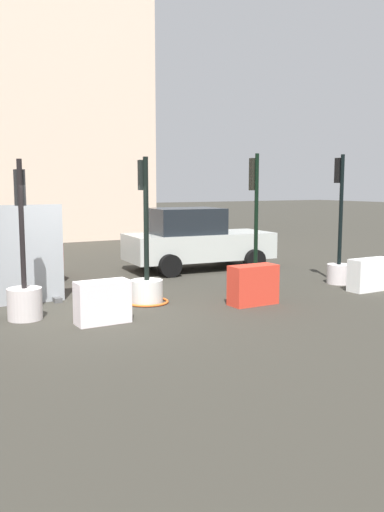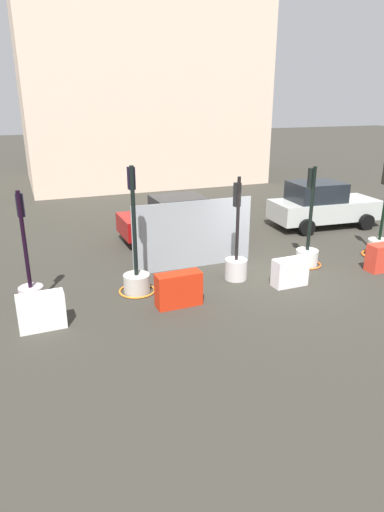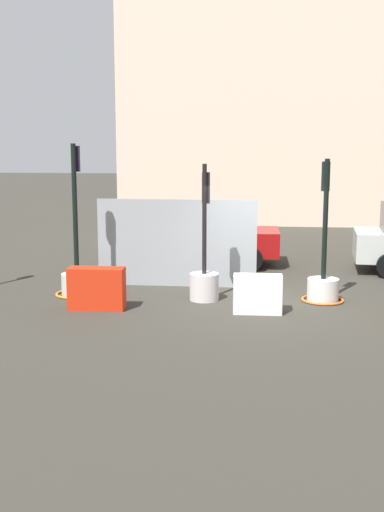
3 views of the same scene
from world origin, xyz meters
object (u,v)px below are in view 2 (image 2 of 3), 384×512
traffic_light_3 (307,249)px  traffic_light_4 (379,243)px  construction_barrier_0 (42,311)px  traffic_light_2 (236,260)px  construction_barrier_3 (384,257)px  car_silver_hatchback (322,205)px  traffic_light_1 (136,274)px  construction_barrier_2 (290,272)px  traffic_light_0 (30,286)px  car_red_compact (176,218)px  construction_barrier_1 (179,289)px

traffic_light_3 → traffic_light_4: (2.71, -0.15, -0.06)m
traffic_light_4 → construction_barrier_0: size_ratio=3.10×
traffic_light_2 → traffic_light_3: 2.59m
traffic_light_3 → construction_barrier_3: (1.90, -1.22, -0.09)m
traffic_light_4 → car_silver_hatchback: 3.75m
traffic_light_3 → car_silver_hatchback: traffic_light_3 is taller
traffic_light_2 → construction_barrier_0: traffic_light_2 is taller
traffic_light_3 → construction_barrier_3: 2.26m
construction_barrier_3 → traffic_light_1: bearing=170.9°
construction_barrier_2 → traffic_light_0: bearing=170.0°
traffic_light_1 → construction_barrier_3: 7.49m
traffic_light_2 → construction_barrier_3: (4.48, -1.03, -0.15)m
traffic_light_2 → car_silver_hatchback: 6.88m
traffic_light_0 → car_silver_hatchback: bearing=17.3°
car_red_compact → construction_barrier_2: bearing=-74.3°
traffic_light_1 → traffic_light_0: bearing=179.1°
traffic_light_1 → car_silver_hatchback: (8.67, 3.58, 0.36)m
traffic_light_1 → construction_barrier_1: 1.44m
car_silver_hatchback → traffic_light_2: bearing=-147.0°
construction_barrier_0 → construction_barrier_3: construction_barrier_0 is taller
traffic_light_0 → traffic_light_2: size_ratio=1.00×
traffic_light_1 → traffic_light_2: 2.92m
construction_barrier_2 → construction_barrier_1: bearing=-178.8°
construction_barrier_0 → car_silver_hatchback: 12.17m
traffic_light_4 → car_red_compact: size_ratio=0.78×
construction_barrier_1 → car_red_compact: car_red_compact is taller
traffic_light_2 → construction_barrier_3: 4.60m
traffic_light_2 → construction_barrier_0: size_ratio=2.86×
traffic_light_4 → construction_barrier_0: (-10.72, -1.07, -0.03)m
traffic_light_3 → construction_barrier_2: size_ratio=3.12×
traffic_light_2 → traffic_light_3: traffic_light_3 is taller
traffic_light_1 → traffic_light_2: bearing=-3.1°
traffic_light_2 → traffic_light_3: (2.58, 0.20, -0.06)m
traffic_light_1 → construction_barrier_2: size_ratio=3.44×
construction_barrier_0 → traffic_light_2: bearing=10.7°
traffic_light_3 → construction_barrier_0: 8.10m
car_red_compact → construction_barrier_0: bearing=-133.8°
construction_barrier_0 → traffic_light_0: bearing=98.0°
construction_barrier_0 → construction_barrier_2: size_ratio=1.05×
traffic_light_3 → construction_barrier_3: traffic_light_3 is taller
traffic_light_1 → construction_barrier_2: bearing=-15.6°
traffic_light_4 → traffic_light_1: bearing=179.2°
traffic_light_1 → construction_barrier_1: traffic_light_1 is taller
traffic_light_0 → car_red_compact: 6.69m
traffic_light_0 → car_red_compact: traffic_light_0 is taller
traffic_light_2 → construction_barrier_3: traffic_light_2 is taller
car_red_compact → construction_barrier_3: bearing=-48.0°
car_silver_hatchback → construction_barrier_0: bearing=-156.9°
construction_barrier_1 → construction_barrier_2: bearing=1.2°
traffic_light_1 → construction_barrier_3: size_ratio=3.25×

